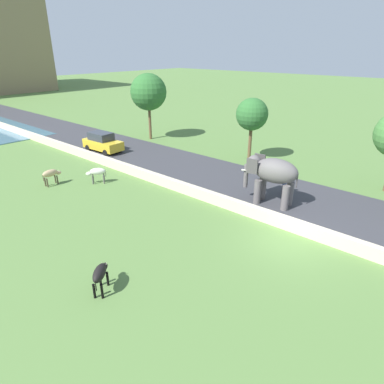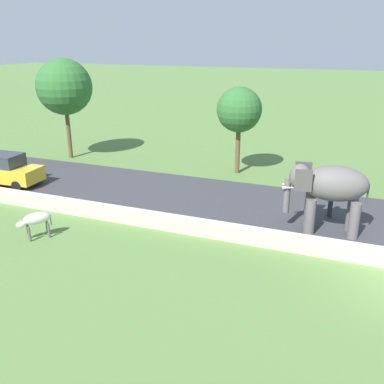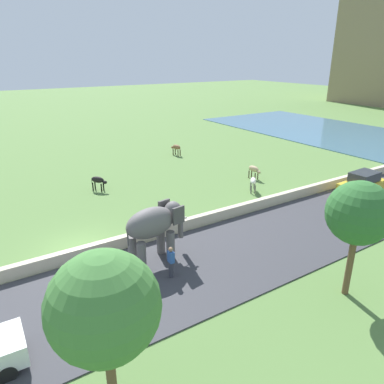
{
  "view_description": "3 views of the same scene",
  "coord_description": "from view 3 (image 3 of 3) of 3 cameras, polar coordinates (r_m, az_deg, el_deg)",
  "views": [
    {
      "loc": [
        -14.1,
        -5.84,
        9.03
      ],
      "look_at": [
        -1.53,
        5.06,
        1.82
      ],
      "focal_mm": 31.31,
      "sensor_mm": 36.0,
      "label": 1
    },
    {
      "loc": [
        -14.23,
        2.12,
        7.87
      ],
      "look_at": [
        0.98,
        8.1,
        1.98
      ],
      "focal_mm": 39.94,
      "sensor_mm": 36.0,
      "label": 2
    },
    {
      "loc": [
        18.04,
        -4.24,
        9.9
      ],
      "look_at": [
        0.01,
        7.35,
        1.83
      ],
      "focal_mm": 33.75,
      "sensor_mm": 36.0,
      "label": 3
    }
  ],
  "objects": [
    {
      "name": "ground_plane",
      "position": [
        21.01,
        -17.32,
        -8.51
      ],
      "size": [
        220.0,
        220.0,
        0.0
      ],
      "primitive_type": "plane",
      "color": "#567A3D"
    },
    {
      "name": "road_surface",
      "position": [
        29.24,
        27.16,
        -1.47
      ],
      "size": [
        7.0,
        120.0,
        0.06
      ],
      "primitive_type": "cube",
      "color": "#38383D",
      "rests_on": "ground"
    },
    {
      "name": "barrier_wall",
      "position": [
        29.48,
        19.01,
        0.57
      ],
      "size": [
        0.4,
        110.0,
        0.7
      ],
      "primitive_type": "cube",
      "color": "beige",
      "rests_on": "ground"
    },
    {
      "name": "lake",
      "position": [
        54.78,
        20.7,
        8.96
      ],
      "size": [
        36.0,
        18.0,
        0.08
      ],
      "primitive_type": "cube",
      "color": "#426B84",
      "rests_on": "ground"
    },
    {
      "name": "elephant",
      "position": [
        18.11,
        -5.95,
        -5.22
      ],
      "size": [
        1.77,
        3.56,
        2.99
      ],
      "color": "#605B5B",
      "rests_on": "ground"
    },
    {
      "name": "person_beside_elephant",
      "position": [
        17.27,
        -3.34,
        -10.93
      ],
      "size": [
        0.36,
        0.22,
        1.63
      ],
      "color": "#33333D",
      "rests_on": "ground"
    },
    {
      "name": "car_yellow",
      "position": [
        30.04,
        25.3,
        1.16
      ],
      "size": [
        1.95,
        4.08,
        1.8
      ],
      "color": "gold",
      "rests_on": "ground"
    },
    {
      "name": "cow_brown",
      "position": [
        38.56,
        -2.51,
        7.03
      ],
      "size": [
        1.42,
        0.66,
        1.15
      ],
      "color": "brown",
      "rests_on": "ground"
    },
    {
      "name": "cow_white",
      "position": [
        28.29,
        9.65,
        1.65
      ],
      "size": [
        1.29,
        1.14,
        1.15
      ],
      "color": "silver",
      "rests_on": "ground"
    },
    {
      "name": "cow_tan",
      "position": [
        31.32,
        9.78,
        3.51
      ],
      "size": [
        1.39,
        0.46,
        1.15
      ],
      "color": "tan",
      "rests_on": "ground"
    },
    {
      "name": "cow_black",
      "position": [
        29.05,
        -14.6,
        1.77
      ],
      "size": [
        1.3,
        1.12,
        1.15
      ],
      "color": "black",
      "rests_on": "ground"
    },
    {
      "name": "tree_mid",
      "position": [
        16.27,
        24.87,
        -3.1
      ],
      "size": [
        2.68,
        2.68,
        5.25
      ],
      "color": "brown",
      "rests_on": "ground"
    },
    {
      "name": "tree_far",
      "position": [
        9.93,
        -13.73,
        -17.27
      ],
      "size": [
        2.99,
        2.99,
        5.41
      ],
      "color": "brown",
      "rests_on": "ground"
    }
  ]
}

